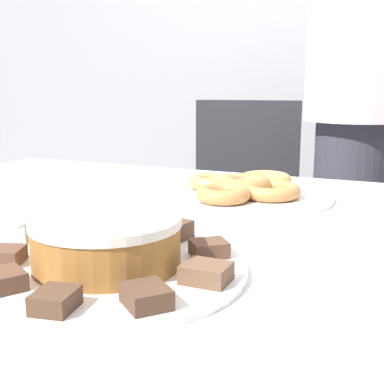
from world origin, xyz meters
name	(u,v)px	position (x,y,z in m)	size (l,w,h in m)	color
wall_back	(345,0)	(0.00, 1.64, 1.30)	(8.00, 0.05, 2.60)	#A8AAAD
table	(201,270)	(0.00, 0.00, 0.66)	(1.60, 1.09, 0.73)	silver
person_standing	(357,99)	(0.15, 0.89, 0.91)	(0.31, 0.31, 1.72)	#383842
office_chair_left	(243,231)	(-0.23, 1.01, 0.43)	(0.52, 0.52, 0.90)	black
plate_cake	(107,269)	(-0.04, -0.24, 0.73)	(0.37, 0.37, 0.01)	white
plate_donuts	(244,195)	(-0.01, 0.26, 0.73)	(0.37, 0.37, 0.01)	white
frosted_cake	(106,241)	(-0.04, -0.24, 0.77)	(0.20, 0.20, 0.07)	#9E662D
lamington_0	(49,234)	(-0.17, -0.19, 0.75)	(0.07, 0.06, 0.03)	brown
lamington_1	(2,256)	(-0.17, -0.28, 0.75)	(0.06, 0.06, 0.02)	brown
lamington_3	(55,300)	(-0.02, -0.38, 0.75)	(0.05, 0.05, 0.02)	#513828
lamington_4	(146,296)	(0.07, -0.33, 0.75)	(0.07, 0.07, 0.02)	#513828
lamington_5	(206,273)	(0.10, -0.24, 0.75)	(0.06, 0.05, 0.02)	brown
lamington_6	(209,248)	(0.07, -0.15, 0.75)	(0.06, 0.06, 0.02)	brown
lamington_7	(170,231)	(-0.01, -0.10, 0.75)	(0.06, 0.07, 0.03)	brown
lamington_8	(111,227)	(-0.10, -0.12, 0.75)	(0.06, 0.06, 0.02)	brown
donut_0	(244,185)	(-0.01, 0.26, 0.76)	(0.11, 0.11, 0.04)	#C68447
donut_1	(270,191)	(0.06, 0.24, 0.75)	(0.12, 0.12, 0.03)	#C68447
donut_2	(266,180)	(0.02, 0.35, 0.75)	(0.12, 0.12, 0.03)	tan
donut_3	(213,182)	(-0.08, 0.28, 0.75)	(0.11, 0.11, 0.03)	tan
donut_4	(223,194)	(-0.02, 0.17, 0.75)	(0.11, 0.11, 0.03)	#C68447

